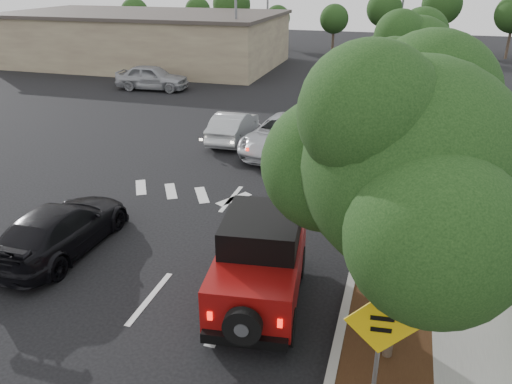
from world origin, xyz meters
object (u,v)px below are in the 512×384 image
at_px(speed_hump_sign, 380,339).
at_px(black_suv_oncoming, 61,228).
at_px(silver_suv_ahead, 283,135).
at_px(red_jeep, 261,259).

bearing_deg(speed_hump_sign, black_suv_oncoming, 152.49).
xyz_separation_m(silver_suv_ahead, black_suv_oncoming, (-3.90, -10.03, -0.06)).
bearing_deg(speed_hump_sign, red_jeep, 128.53).
xyz_separation_m(red_jeep, silver_suv_ahead, (-2.07, 10.62, -0.35)).
relative_size(red_jeep, speed_hump_sign, 1.70).
bearing_deg(silver_suv_ahead, red_jeep, -71.22).
height_order(black_suv_oncoming, speed_hump_sign, speed_hump_sign).
relative_size(silver_suv_ahead, speed_hump_sign, 2.10).
height_order(silver_suv_ahead, black_suv_oncoming, silver_suv_ahead).
height_order(red_jeep, silver_suv_ahead, red_jeep).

